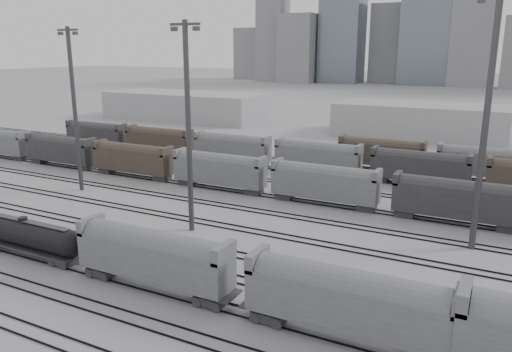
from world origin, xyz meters
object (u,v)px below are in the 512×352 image
at_px(tank_car_b, 25,234).
at_px(hopper_car_a, 153,254).
at_px(light_mast_c, 188,124).
at_px(hopper_car_b, 348,298).

relative_size(tank_car_b, hopper_car_a, 1.05).
height_order(tank_car_b, light_mast_c, light_mast_c).
bearing_deg(light_mast_c, tank_car_b, -128.61).
distance_m(tank_car_b, light_mast_c, 20.87).
bearing_deg(hopper_car_a, hopper_car_b, 0.00).
relative_size(tank_car_b, light_mast_c, 0.67).
xyz_separation_m(hopper_car_b, light_mast_c, (-23.50, 14.10, 9.34)).
xyz_separation_m(tank_car_b, hopper_car_b, (34.76, 0.00, 1.15)).
relative_size(tank_car_b, hopper_car_b, 1.03).
bearing_deg(hopper_car_b, tank_car_b, 180.00).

